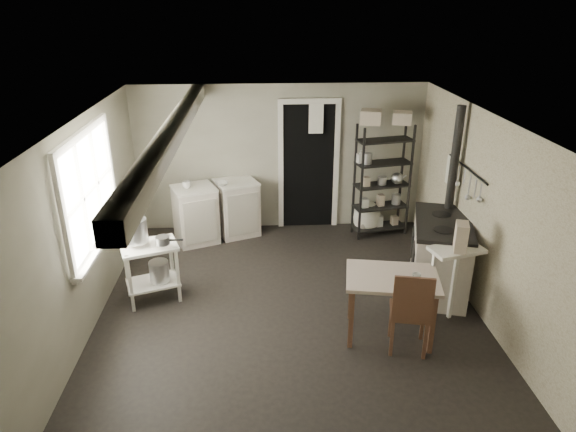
{
  "coord_description": "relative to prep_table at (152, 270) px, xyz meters",
  "views": [
    {
      "loc": [
        -0.32,
        -5.24,
        3.47
      ],
      "look_at": [
        0.0,
        0.3,
        1.1
      ],
      "focal_mm": 32.0,
      "sensor_mm": 36.0,
      "label": 1
    }
  ],
  "objects": [
    {
      "name": "floor",
      "position": [
        1.67,
        -0.34,
        -0.4
      ],
      "size": [
        5.0,
        5.0,
        0.0
      ],
      "primitive_type": "plane",
      "color": "black",
      "rests_on": "ground"
    },
    {
      "name": "ceiling",
      "position": [
        1.67,
        -0.34,
        1.9
      ],
      "size": [
        5.0,
        5.0,
        0.0
      ],
      "primitive_type": "plane",
      "rotation": [
        3.14,
        0.0,
        0.0
      ],
      "color": "silver",
      "rests_on": "wall_back"
    },
    {
      "name": "wall_back",
      "position": [
        1.67,
        2.16,
        0.75
      ],
      "size": [
        4.5,
        0.02,
        2.3
      ],
      "primitive_type": "cube",
      "color": "#A09C88",
      "rests_on": "ground"
    },
    {
      "name": "wall_front",
      "position": [
        1.67,
        -2.84,
        0.75
      ],
      "size": [
        4.5,
        0.02,
        2.3
      ],
      "primitive_type": "cube",
      "color": "#A09C88",
      "rests_on": "ground"
    },
    {
      "name": "wall_left",
      "position": [
        -0.58,
        -0.34,
        0.75
      ],
      "size": [
        0.02,
        5.0,
        2.3
      ],
      "primitive_type": "cube",
      "color": "#A09C88",
      "rests_on": "ground"
    },
    {
      "name": "wall_right",
      "position": [
        3.92,
        -0.34,
        0.75
      ],
      "size": [
        0.02,
        5.0,
        2.3
      ],
      "primitive_type": "cube",
      "color": "#A09C88",
      "rests_on": "ground"
    },
    {
      "name": "window",
      "position": [
        -0.55,
        -0.14,
        1.1
      ],
      "size": [
        0.12,
        1.76,
        1.28
      ],
      "primitive_type": null,
      "color": "white",
      "rests_on": "wall_left"
    },
    {
      "name": "doorway",
      "position": [
        2.12,
        2.13,
        0.6
      ],
      "size": [
        0.96,
        0.1,
        2.08
      ],
      "primitive_type": null,
      "color": "white",
      "rests_on": "ground"
    },
    {
      "name": "ceiling_beam",
      "position": [
        0.47,
        -0.34,
        1.8
      ],
      "size": [
        0.18,
        5.0,
        0.18
      ],
      "primitive_type": null,
      "color": "white",
      "rests_on": "ceiling"
    },
    {
      "name": "wallpaper_panel",
      "position": [
        3.91,
        -0.34,
        0.75
      ],
      "size": [
        0.01,
        5.0,
        2.3
      ],
      "primitive_type": null,
      "color": "beige",
      "rests_on": "wall_right"
    },
    {
      "name": "utensil_rail",
      "position": [
        3.86,
        0.26,
        1.15
      ],
      "size": [
        0.06,
        1.2,
        0.44
      ],
      "primitive_type": null,
      "color": "silver",
      "rests_on": "wall_right"
    },
    {
      "name": "prep_table",
      "position": [
        0.0,
        0.0,
        0.0
      ],
      "size": [
        0.77,
        0.66,
        0.74
      ],
      "primitive_type": null,
      "rotation": [
        0.0,
        0.0,
        0.34
      ],
      "color": "white",
      "rests_on": "ground"
    },
    {
      "name": "stockpot",
      "position": [
        -0.13,
        -0.0,
        0.54
      ],
      "size": [
        0.28,
        0.28,
        0.29
      ],
      "primitive_type": "cylinder",
      "rotation": [
        0.0,
        0.0,
        0.07
      ],
      "color": "silver",
      "rests_on": "prep_table"
    },
    {
      "name": "saucepan",
      "position": [
        0.19,
        -0.1,
        0.45
      ],
      "size": [
        0.18,
        0.18,
        0.09
      ],
      "primitive_type": "cylinder",
      "rotation": [
        0.0,
        0.0,
        0.1
      ],
      "color": "silver",
      "rests_on": "prep_table"
    },
    {
      "name": "bucket",
      "position": [
        0.09,
        -0.0,
        -0.02
      ],
      "size": [
        0.31,
        0.31,
        0.26
      ],
      "primitive_type": "cylinder",
      "rotation": [
        0.0,
        0.0,
        -0.35
      ],
      "color": "silver",
      "rests_on": "prep_table"
    },
    {
      "name": "base_cabinets",
      "position": [
        0.67,
        1.77,
        0.06
      ],
      "size": [
        1.44,
        1.02,
        0.87
      ],
      "primitive_type": null,
      "rotation": [
        0.0,
        0.0,
        0.37
      ],
      "color": "beige",
      "rests_on": "ground"
    },
    {
      "name": "mixing_bowl",
      "position": [
        0.77,
        1.73,
        0.55
      ],
      "size": [
        0.31,
        0.31,
        0.06
      ],
      "primitive_type": "imported",
      "rotation": [
        0.0,
        0.0,
        0.25
      ],
      "color": "silver",
      "rests_on": "base_cabinets"
    },
    {
      "name": "counter_cup",
      "position": [
        0.26,
        1.63,
        0.57
      ],
      "size": [
        0.14,
        0.14,
        0.1
      ],
      "primitive_type": "imported",
      "rotation": [
        0.0,
        0.0,
        -0.1
      ],
      "color": "silver",
      "rests_on": "base_cabinets"
    },
    {
      "name": "shelf_rack",
      "position": [
        3.22,
        1.76,
        0.55
      ],
      "size": [
        0.88,
        0.49,
        1.76
      ],
      "primitive_type": null,
      "rotation": [
        0.0,
        0.0,
        0.2
      ],
      "color": "black",
      "rests_on": "ground"
    },
    {
      "name": "shelf_jar",
      "position": [
        2.86,
        1.76,
        0.98
      ],
      "size": [
        0.12,
        0.12,
        0.21
      ],
      "primitive_type": "imported",
      "rotation": [
        0.0,
        0.0,
        0.36
      ],
      "color": "silver",
      "rests_on": "shelf_rack"
    },
    {
      "name": "storage_box_a",
      "position": [
        2.99,
        1.8,
        1.61
      ],
      "size": [
        0.36,
        0.33,
        0.21
      ],
      "primitive_type": "cube",
      "rotation": [
        0.0,
        0.0,
        -0.27
      ],
      "color": "beige",
      "rests_on": "shelf_rack"
    },
    {
      "name": "storage_box_b",
      "position": [
        3.45,
        1.78,
        1.59
      ],
      "size": [
        0.33,
        0.32,
        0.17
      ],
      "primitive_type": "cube",
      "rotation": [
        0.0,
        0.0,
        -0.29
      ],
      "color": "beige",
      "rests_on": "shelf_rack"
    },
    {
      "name": "stove",
      "position": [
        3.59,
        0.03,
        0.04
      ],
      "size": [
        0.96,
        1.34,
        0.94
      ],
      "primitive_type": null,
      "rotation": [
        0.0,
        0.0,
        -0.27
      ],
      "color": "beige",
      "rests_on": "ground"
    },
    {
      "name": "stovepipe",
      "position": [
        3.8,
        0.47,
        1.19
      ],
      "size": [
        0.12,
        0.12,
        1.41
      ],
      "primitive_type": null,
      "rotation": [
        0.0,
        0.0,
        -0.06
      ],
      "color": "black",
      "rests_on": "stove"
    },
    {
      "name": "side_ledge",
      "position": [
        3.51,
        -0.62,
        0.03
      ],
      "size": [
        0.66,
        0.46,
        0.91
      ],
      "primitive_type": null,
      "rotation": [
        0.0,
        0.0,
        0.26
      ],
      "color": "white",
      "rests_on": "ground"
    },
    {
      "name": "oats_box",
      "position": [
        3.52,
        -0.68,
        0.61
      ],
      "size": [
        0.19,
        0.24,
        0.32
      ],
      "primitive_type": "cube",
      "rotation": [
        0.0,
        0.0,
        -0.3
      ],
      "color": "beige",
      "rests_on": "side_ledge"
    },
    {
      "name": "work_table",
      "position": [
        2.73,
        -0.9,
        -0.02
      ],
      "size": [
        1.08,
        0.84,
        0.74
      ],
      "primitive_type": null,
      "rotation": [
        0.0,
        0.0,
        -0.17
      ],
      "color": "beige",
      "rests_on": "ground"
    },
    {
      "name": "table_cup",
      "position": [
        2.95,
        -1.01,
        0.4
      ],
      "size": [
        0.09,
        0.09,
        0.08
      ],
      "primitive_type": "imported",
      "rotation": [
        0.0,
        0.0,
        0.02
      ],
      "color": "silver",
      "rests_on": "work_table"
    },
    {
      "name": "chair",
      "position": [
        2.88,
        -1.14,
        0.08
      ],
      "size": [
        0.48,
        0.49,
        0.96
      ],
      "primitive_type": null,
      "rotation": [
        0.0,
        0.0,
        -0.21
      ],
      "color": "brown",
      "rests_on": "ground"
    },
    {
      "name": "flour_sack",
      "position": [
        3.03,
        1.82,
        -0.16
      ],
      "size": [
        0.55,
        0.52,
        0.53
      ],
      "primitive_type": "ellipsoid",
      "rotation": [
        0.0,
        0.0,
        -0.42
      ],
      "color": "white",
      "rests_on": "ground"
    },
    {
      "name": "floor_crock",
      "position": [
        3.26,
        -0.67,
        -0.33
      ],
      "size": [
        0.14,
        0.14,
        0.16
      ],
      "primitive_type": "cylinder",
      "rotation": [
        0.0,
        0.0,
        -0.12
      ],
      "color": "silver",
      "rests_on": "ground"
    }
  ]
}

